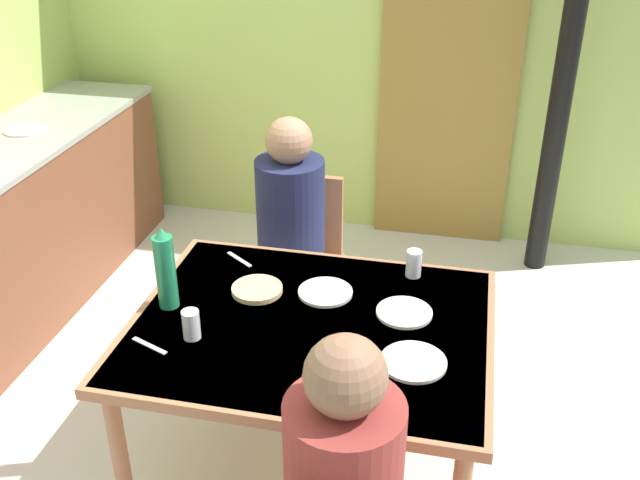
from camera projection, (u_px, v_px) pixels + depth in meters
ground_plane at (274, 461)px, 2.93m from camera, size 5.76×5.76×0.00m
wall_back at (370, 11)px, 4.19m from camera, size 4.10×0.10×2.73m
door_wooden at (449, 82)px, 4.20m from camera, size 0.80×0.05×2.00m
stove_pipe_column at (572, 33)px, 3.68m from camera, size 0.12×0.12×2.73m
dining_table at (311, 340)px, 2.55m from camera, size 1.25×1.00×0.73m
chair_far_diner at (298, 256)px, 3.40m from camera, size 0.40×0.40×0.87m
person_near_diner at (344, 478)px, 1.83m from camera, size 0.30×0.37×0.77m
person_far_diner at (290, 215)px, 3.15m from camera, size 0.30×0.37×0.77m
water_bottle_green_near at (166, 270)px, 2.54m from camera, size 0.07×0.07×0.31m
dinner_plate_near_left at (404, 312)px, 2.56m from camera, size 0.20×0.20×0.01m
dinner_plate_near_right at (325, 292)px, 2.68m from camera, size 0.20×0.20×0.01m
dinner_plate_far_center at (413, 362)px, 2.31m from camera, size 0.21×0.21×0.01m
drinking_glass_by_near_diner at (191, 325)px, 2.41m from camera, size 0.06×0.06×0.10m
drinking_glass_by_far_diner at (414, 263)px, 2.77m from camera, size 0.06×0.06×0.11m
bread_plate_sliced at (257, 289)px, 2.69m from camera, size 0.19×0.19×0.02m
cutlery_knife_near at (149, 346)px, 2.39m from camera, size 0.15×0.07×0.00m
cutlery_fork_near at (239, 259)px, 2.90m from camera, size 0.13×0.10×0.00m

